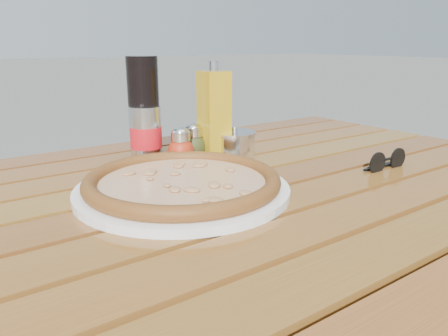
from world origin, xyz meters
TOP-DOWN VIEW (x-y plane):
  - table at (0.00, -0.00)m, footprint 1.40×0.90m
  - plate at (-0.09, 0.02)m, footprint 0.42×0.42m
  - pizza at (-0.09, 0.02)m, footprint 0.41×0.41m
  - pepper_shaker at (-0.00, 0.17)m, footprint 0.07×0.07m
  - oregano_shaker at (0.04, 0.19)m, footprint 0.07×0.07m
  - dark_bottle at (-0.03, 0.26)m, footprint 0.07×0.07m
  - soda_can at (-0.05, 0.24)m, footprint 0.08×0.08m
  - olive_oil_cruet at (0.09, 0.17)m, footprint 0.06×0.06m
  - parmesan_tin at (0.13, 0.16)m, footprint 0.11×0.11m
  - sunglasses at (0.32, -0.09)m, footprint 0.11×0.03m

SIDE VIEW (x-z plane):
  - table at x=0.00m, z-range 0.30..1.05m
  - plate at x=-0.09m, z-range 0.75..0.76m
  - sunglasses at x=0.32m, z-range 0.74..0.79m
  - pizza at x=-0.09m, z-range 0.76..0.79m
  - parmesan_tin at x=0.13m, z-range 0.74..0.82m
  - pepper_shaker at x=0.00m, z-range 0.75..0.83m
  - oregano_shaker at x=0.04m, z-range 0.75..0.83m
  - soda_can at x=-0.05m, z-range 0.75..0.87m
  - olive_oil_cruet at x=0.09m, z-range 0.74..0.95m
  - dark_bottle at x=-0.03m, z-range 0.75..0.97m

